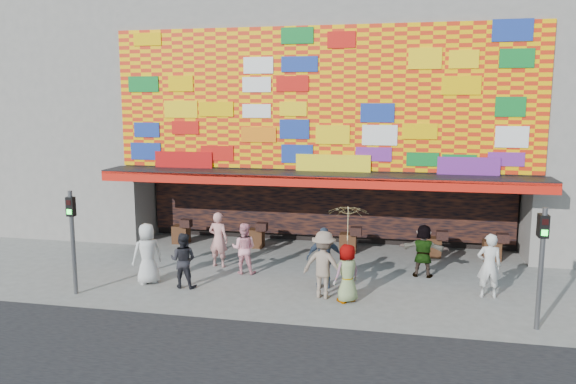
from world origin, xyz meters
name	(u,v)px	position (x,y,z in m)	size (l,w,h in m)	color
ground	(298,291)	(0.00, 0.00, 0.00)	(90.00, 90.00, 0.00)	slate
shop_building	(335,107)	(0.00, 8.18, 5.23)	(15.20, 9.40, 10.00)	gray
neighbor_left	(53,90)	(-13.00, 8.00, 6.00)	(11.00, 8.00, 12.00)	gray
signal_left	(72,231)	(-6.20, -1.50, 1.86)	(0.22, 0.20, 3.00)	#59595B
signal_right	(542,255)	(6.20, -1.50, 1.86)	(0.22, 0.20, 3.00)	#59595B
ped_a	(147,254)	(-4.58, -0.20, 0.93)	(0.91, 0.59, 1.86)	beige
ped_b	(218,240)	(-3.05, 1.91, 0.93)	(0.67, 0.44, 1.85)	tan
ped_c	(183,260)	(-3.39, -0.31, 0.82)	(0.80, 0.62, 1.65)	black
ped_d	(324,265)	(0.81, -0.34, 0.95)	(1.23, 0.71, 1.91)	gray
ped_e	(324,258)	(0.71, 0.49, 0.91)	(1.07, 0.45, 1.82)	#324159
ped_f	(423,251)	(3.60, 2.20, 0.84)	(1.56, 0.50, 1.68)	gray
ped_g	(347,273)	(1.49, -0.55, 0.81)	(0.79, 0.52, 1.63)	gray
ped_h	(489,266)	(5.34, 0.63, 0.92)	(0.67, 0.44, 1.84)	silver
ped_i	(244,248)	(-2.02, 1.37, 0.82)	(0.80, 0.62, 1.64)	pink
parasol	(348,224)	(1.49, -0.55, 2.20)	(1.32, 1.34, 1.94)	#EFE497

